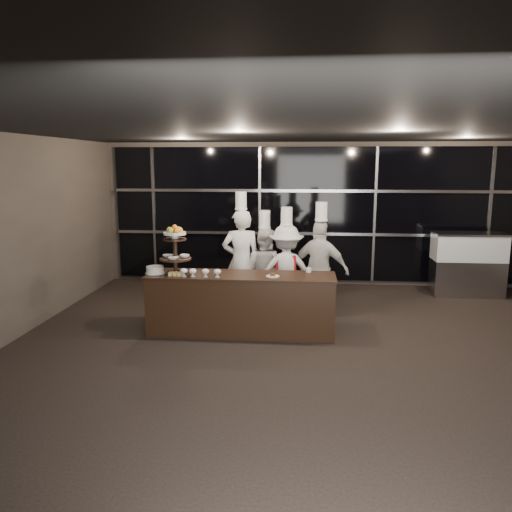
# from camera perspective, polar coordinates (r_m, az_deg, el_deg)

# --- Properties ---
(room) EXTENTS (10.00, 10.00, 10.00)m
(room) POSITION_cam_1_polar(r_m,az_deg,el_deg) (5.72, 8.22, -0.36)
(room) COLOR black
(room) RESTS_ON ground
(window_wall) EXTENTS (8.60, 0.10, 2.80)m
(window_wall) POSITION_cam_1_polar(r_m,az_deg,el_deg) (10.60, 6.94, 4.73)
(window_wall) COLOR black
(window_wall) RESTS_ON ground
(buffet_counter) EXTENTS (2.84, 0.74, 0.92)m
(buffet_counter) POSITION_cam_1_polar(r_m,az_deg,el_deg) (7.63, -1.71, -5.45)
(buffet_counter) COLOR black
(buffet_counter) RESTS_ON ground
(display_stand) EXTENTS (0.48, 0.48, 0.74)m
(display_stand) POSITION_cam_1_polar(r_m,az_deg,el_deg) (7.62, -9.23, 1.14)
(display_stand) COLOR black
(display_stand) RESTS_ON buffet_counter
(compotes) EXTENTS (0.61, 0.11, 0.12)m
(compotes) POSITION_cam_1_polar(r_m,az_deg,el_deg) (7.38, -6.44, -1.77)
(compotes) COLOR silver
(compotes) RESTS_ON buffet_counter
(layer_cake) EXTENTS (0.30, 0.30, 0.11)m
(layer_cake) POSITION_cam_1_polar(r_m,az_deg,el_deg) (7.73, -11.47, -1.57)
(layer_cake) COLOR white
(layer_cake) RESTS_ON buffet_counter
(pastry_squares) EXTENTS (0.19, 0.13, 0.05)m
(pastry_squares) POSITION_cam_1_polar(r_m,az_deg,el_deg) (7.53, -9.18, -2.01)
(pastry_squares) COLOR #DCB96B
(pastry_squares) RESTS_ON buffet_counter
(small_plate) EXTENTS (0.20, 0.20, 0.05)m
(small_plate) POSITION_cam_1_polar(r_m,az_deg,el_deg) (7.37, 1.91, -2.25)
(small_plate) COLOR white
(small_plate) RESTS_ON buffet_counter
(chef_cup) EXTENTS (0.08, 0.08, 0.07)m
(chef_cup) POSITION_cam_1_polar(r_m,az_deg,el_deg) (7.70, 6.03, -1.60)
(chef_cup) COLOR white
(chef_cup) RESTS_ON buffet_counter
(display_case) EXTENTS (1.35, 0.59, 1.24)m
(display_case) POSITION_cam_1_polar(r_m,az_deg,el_deg) (10.59, 23.04, -0.52)
(display_case) COLOR #A5A5AA
(display_case) RESTS_ON ground
(chef_a) EXTENTS (0.71, 0.52, 2.10)m
(chef_a) POSITION_cam_1_polar(r_m,az_deg,el_deg) (8.58, -1.69, -0.48)
(chef_a) COLOR silver
(chef_a) RESTS_ON ground
(chef_b) EXTENTS (0.89, 0.83, 1.78)m
(chef_b) POSITION_cam_1_polar(r_m,az_deg,el_deg) (8.67, 0.98, -1.50)
(chef_b) COLOR silver
(chef_b) RESTS_ON ground
(chef_c) EXTENTS (1.06, 0.67, 1.86)m
(chef_c) POSITION_cam_1_polar(r_m,az_deg,el_deg) (8.43, 3.45, -1.64)
(chef_c) COLOR silver
(chef_c) RESTS_ON ground
(chef_d) EXTENTS (1.05, 0.70, 1.95)m
(chef_d) POSITION_cam_1_polar(r_m,az_deg,el_deg) (8.33, 7.33, -1.47)
(chef_d) COLOR silver
(chef_d) RESTS_ON ground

